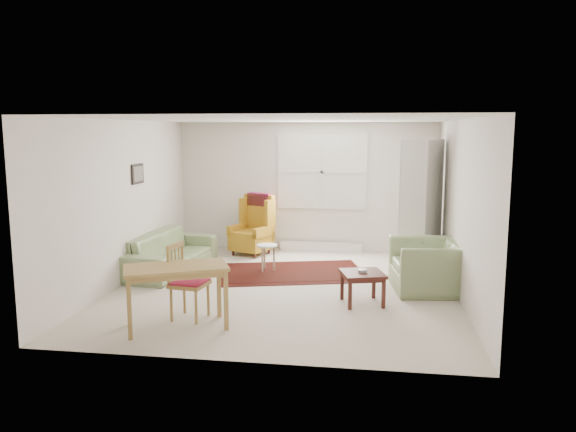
# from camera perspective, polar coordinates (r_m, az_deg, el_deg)

# --- Properties ---
(room) EXTENTS (5.04, 5.54, 2.51)m
(room) POSITION_cam_1_polar(r_m,az_deg,el_deg) (8.43, 0.04, 1.29)
(room) COLOR beige
(room) RESTS_ON ground
(rug) EXTENTS (2.72, 2.11, 0.02)m
(rug) POSITION_cam_1_polar(r_m,az_deg,el_deg) (9.37, 0.27, -5.71)
(rug) COLOR black
(rug) RESTS_ON ground
(sofa) EXTENTS (1.09, 2.27, 0.88)m
(sofa) POSITION_cam_1_polar(r_m,az_deg,el_deg) (9.66, -11.99, -2.85)
(sofa) COLOR #7A8E5F
(sofa) RESTS_ON ground
(armchair) EXTENTS (1.13, 1.25, 0.88)m
(armchair) POSITION_cam_1_polar(r_m,az_deg,el_deg) (8.53, 14.05, -4.47)
(armchair) COLOR #7A8E5F
(armchair) RESTS_ON ground
(wingback_chair) EXTENTS (0.88, 0.90, 1.15)m
(wingback_chair) POSITION_cam_1_polar(r_m,az_deg,el_deg) (10.64, -3.80, -0.88)
(wingback_chair) COLOR #B4821B
(wingback_chair) RESTS_ON ground
(coffee_table) EXTENTS (0.68, 0.68, 0.45)m
(coffee_table) POSITION_cam_1_polar(r_m,az_deg,el_deg) (7.75, 7.56, -7.25)
(coffee_table) COLOR #441A15
(coffee_table) RESTS_ON ground
(stool) EXTENTS (0.34, 0.34, 0.46)m
(stool) POSITION_cam_1_polar(r_m,az_deg,el_deg) (9.45, -2.15, -4.24)
(stool) COLOR white
(stool) RESTS_ON ground
(cabinet) EXTENTS (0.78, 0.99, 2.20)m
(cabinet) POSITION_cam_1_polar(r_m,az_deg,el_deg) (9.77, 13.42, 1.14)
(cabinet) COLOR silver
(cabinet) RESTS_ON ground
(desk) EXTENTS (1.34, 1.05, 0.76)m
(desk) POSITION_cam_1_polar(r_m,az_deg,el_deg) (6.88, -11.24, -8.07)
(desk) COLOR #A48042
(desk) RESTS_ON ground
(desk_chair) EXTENTS (0.48, 0.48, 0.95)m
(desk_chair) POSITION_cam_1_polar(r_m,az_deg,el_deg) (7.14, -9.98, -6.60)
(desk_chair) COLOR #A48042
(desk_chair) RESTS_ON ground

